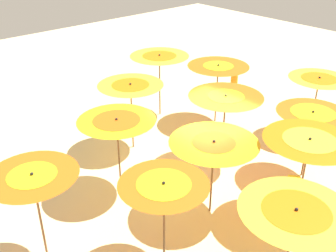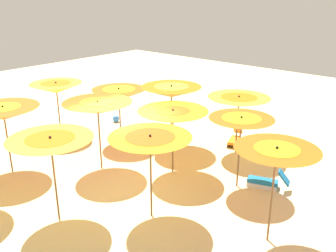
{
  "view_description": "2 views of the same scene",
  "coord_description": "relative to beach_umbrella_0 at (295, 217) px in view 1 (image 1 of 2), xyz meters",
  "views": [
    {
      "loc": [
        6.78,
        -7.51,
        7.13
      ],
      "look_at": [
        -1.17,
        -0.45,
        1.5
      ],
      "focal_mm": 42.67,
      "sensor_mm": 36.0,
      "label": 1
    },
    {
      "loc": [
        -7.51,
        -8.35,
        5.78
      ],
      "look_at": [
        1.37,
        -0.6,
        1.48
      ],
      "focal_mm": 40.23,
      "sensor_mm": 36.0,
      "label": 2
    }
  ],
  "objects": [
    {
      "name": "beach_umbrella_8",
      "position": [
        -4.05,
        -3.4,
        0.29
      ],
      "size": [
        1.93,
        1.93,
        2.49
      ],
      "color": "brown",
      "rests_on": "ground"
    },
    {
      "name": "beach_umbrella_3",
      "position": [
        -3.27,
        6.53,
        0.05
      ],
      "size": [
        2.08,
        2.08,
        2.29
      ],
      "color": "brown",
      "rests_on": "ground"
    },
    {
      "name": "beach_umbrella_1",
      "position": [
        -1.1,
        2.25,
        0.2
      ],
      "size": [
        2.26,
        2.26,
        2.44
      ],
      "color": "brown",
      "rests_on": "ground"
    },
    {
      "name": "beach_umbrella_10",
      "position": [
        -6.89,
        1.23,
        0.19
      ],
      "size": [
        2.14,
        2.14,
        2.38
      ],
      "color": "brown",
      "rests_on": "ground"
    },
    {
      "name": "beach_umbrella_11",
      "position": [
        -8.24,
        3.62,
        0.27
      ],
      "size": [
        2.24,
        2.24,
        2.51
      ],
      "color": "brown",
      "rests_on": "ground"
    },
    {
      "name": "ground",
      "position": [
        -3.95,
        1.72,
        -2.0
      ],
      "size": [
        38.82,
        38.82,
        0.04
      ],
      "primitive_type": "cube",
      "color": "beige"
    },
    {
      "name": "beachgoer_0",
      "position": [
        -7.11,
        6.78,
        -1.07
      ],
      "size": [
        0.3,
        0.3,
        1.74
      ],
      "rotation": [
        0.0,
        0.0,
        1.92
      ],
      "color": "#D8A87F",
      "rests_on": "ground"
    },
    {
      "name": "beach_umbrella_7",
      "position": [
        -6.33,
        4.81,
        0.08
      ],
      "size": [
        2.27,
        2.27,
        2.33
      ],
      "color": "brown",
      "rests_on": "ground"
    },
    {
      "name": "beach_umbrella_6",
      "position": [
        -4.18,
        2.75,
        0.19
      ],
      "size": [
        2.25,
        2.25,
        2.43
      ],
      "color": "brown",
      "rests_on": "ground"
    },
    {
      "name": "beach_umbrella_2",
      "position": [
        -2.07,
        4.1,
        -0.04
      ],
      "size": [
        2.08,
        2.08,
        2.21
      ],
      "color": "brown",
      "rests_on": "ground"
    },
    {
      "name": "beach_umbrella_9",
      "position": [
        -5.15,
        -0.53,
        0.13
      ],
      "size": [
        2.12,
        2.12,
        2.36
      ],
      "color": "brown",
      "rests_on": "ground"
    },
    {
      "name": "beach_umbrella_4",
      "position": [
        -2.22,
        -1.42,
        0.09
      ],
      "size": [
        1.92,
        1.92,
        2.31
      ],
      "color": "brown",
      "rests_on": "ground"
    },
    {
      "name": "beach_umbrella_0",
      "position": [
        0.0,
        0.0,
        0.0
      ],
      "size": [
        2.25,
        2.25,
        2.21
      ],
      "color": "brown",
      "rests_on": "ground"
    },
    {
      "name": "lounger_2",
      "position": [
        -1.5,
        2.73,
        -1.78
      ],
      "size": [
        1.01,
        1.18,
        0.63
      ],
      "rotation": [
        0.0,
        0.0,
        5.36
      ],
      "color": "#333338",
      "rests_on": "ground"
    },
    {
      "name": "beach_umbrella_5",
      "position": [
        -2.79,
        0.73,
        -0.02
      ],
      "size": [
        2.27,
        2.27,
        2.22
      ],
      "color": "brown",
      "rests_on": "ground"
    }
  ]
}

